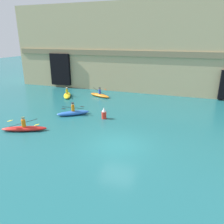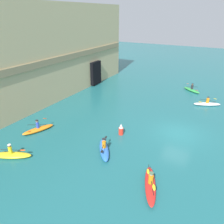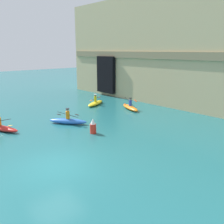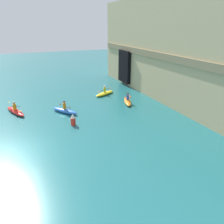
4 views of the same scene
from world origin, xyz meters
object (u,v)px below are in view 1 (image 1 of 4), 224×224
at_px(kayak_blue, 73,113).
at_px(kayak_yellow, 67,95).
at_px(marker_buoy, 104,113).
at_px(kayak_orange, 100,95).
at_px(kayak_red, 24,128).

xyz_separation_m(kayak_blue, kayak_yellow, (-4.10, 5.96, -0.05)).
relative_size(kayak_blue, kayak_yellow, 0.92).
distance_m(kayak_yellow, marker_buoy, 9.34).
bearing_deg(kayak_yellow, kayak_orange, -100.00).
bearing_deg(kayak_orange, kayak_yellow, -142.08).
xyz_separation_m(kayak_orange, marker_buoy, (3.30, -7.13, 0.26)).
bearing_deg(marker_buoy, kayak_red, -137.16).
relative_size(kayak_orange, kayak_blue, 1.06).
height_order(kayak_yellow, marker_buoy, kayak_yellow).
relative_size(kayak_orange, kayak_yellow, 0.98).
distance_m(kayak_red, kayak_blue, 5.01).
height_order(kayak_red, marker_buoy, kayak_red).
relative_size(kayak_red, marker_buoy, 3.33).
height_order(kayak_red, kayak_yellow, kayak_red).
xyz_separation_m(kayak_orange, kayak_yellow, (-3.96, -1.25, -0.03)).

